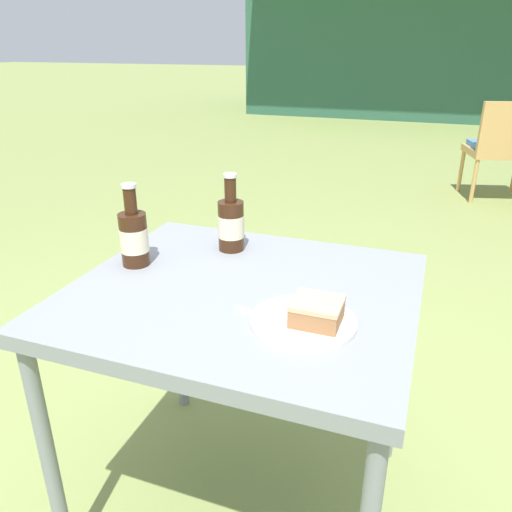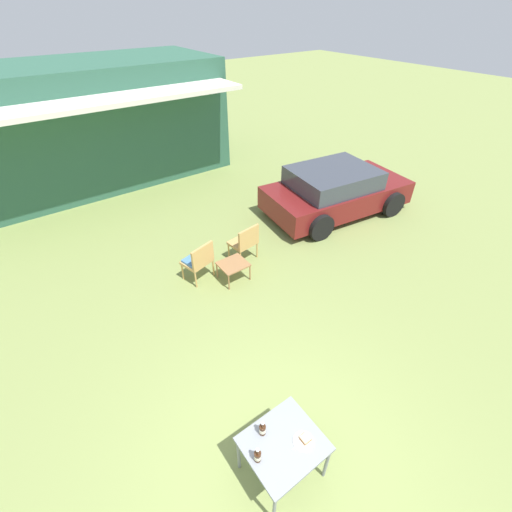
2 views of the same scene
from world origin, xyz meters
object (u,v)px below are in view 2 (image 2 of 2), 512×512
(wicker_chair_plain, at_px, (245,241))
(cola_bottle_near, at_px, (262,429))
(parked_car, at_px, (335,191))
(patio_table, at_px, (283,446))
(cola_bottle_far, at_px, (258,456))
(garden_side_table, at_px, (233,265))
(wicker_chair_cushioned, at_px, (199,259))
(cake_on_plate, at_px, (305,440))

(wicker_chair_plain, relative_size, cola_bottle_near, 3.75)
(parked_car, xyz_separation_m, wicker_chair_plain, (-3.21, -0.39, -0.11))
(patio_table, relative_size, cola_bottle_near, 3.72)
(cola_bottle_far, bearing_deg, garden_side_table, 61.27)
(wicker_chair_cushioned, xyz_separation_m, patio_table, (-0.98, -3.88, 0.18))
(parked_car, distance_m, cola_bottle_far, 7.07)
(parked_car, distance_m, cola_bottle_near, 6.78)
(parked_car, distance_m, wicker_chair_cushioned, 4.37)
(cake_on_plate, bearing_deg, garden_side_table, 69.65)
(wicker_chair_cushioned, height_order, garden_side_table, wicker_chair_cushioned)
(patio_table, bearing_deg, cake_on_plate, -29.46)
(cake_on_plate, relative_size, cola_bottle_far, 1.02)
(patio_table, relative_size, cake_on_plate, 3.63)
(wicker_chair_cushioned, bearing_deg, patio_table, 61.00)
(parked_car, distance_m, patio_table, 6.82)
(cola_bottle_near, bearing_deg, wicker_chair_cushioned, 73.16)
(wicker_chair_plain, relative_size, cola_bottle_far, 3.75)
(cake_on_plate, height_order, cola_bottle_far, cola_bottle_far)
(parked_car, height_order, cake_on_plate, parked_car)
(garden_side_table, bearing_deg, cola_bottle_far, -118.73)
(parked_car, xyz_separation_m, cola_bottle_far, (-5.67, -4.22, 0.22))
(wicker_chair_plain, relative_size, garden_side_table, 1.55)
(parked_car, relative_size, wicker_chair_plain, 4.59)
(garden_side_table, distance_m, patio_table, 3.80)
(wicker_chair_plain, height_order, patio_table, wicker_chair_plain)
(garden_side_table, bearing_deg, patio_table, -113.91)
(patio_table, xyz_separation_m, cola_bottle_near, (-0.13, 0.23, 0.16))
(wicker_chair_plain, bearing_deg, wicker_chair_cushioned, -8.74)
(parked_car, height_order, wicker_chair_plain, parked_car)
(wicker_chair_cushioned, height_order, cake_on_plate, wicker_chair_cushioned)
(wicker_chair_cushioned, xyz_separation_m, garden_side_table, (0.56, -0.42, -0.14))
(patio_table, distance_m, cola_bottle_near, 0.31)
(parked_car, height_order, patio_table, parked_car)
(patio_table, relative_size, cola_bottle_far, 3.72)
(cola_bottle_near, bearing_deg, patio_table, -61.13)
(wicker_chair_cushioned, bearing_deg, cake_on_plate, 64.23)
(wicker_chair_plain, bearing_deg, cake_on_plate, 56.77)
(garden_side_table, xyz_separation_m, patio_table, (-1.54, -3.46, 0.32))
(wicker_chair_plain, bearing_deg, cola_bottle_far, 49.66)
(garden_side_table, distance_m, cake_on_plate, 3.84)
(wicker_chair_cushioned, relative_size, patio_table, 1.01)
(cake_on_plate, bearing_deg, patio_table, 150.54)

